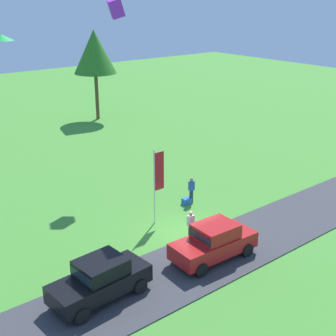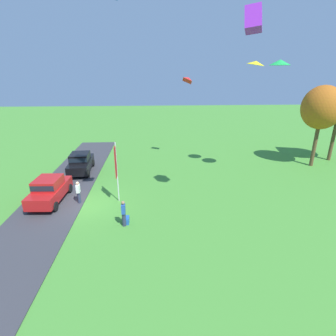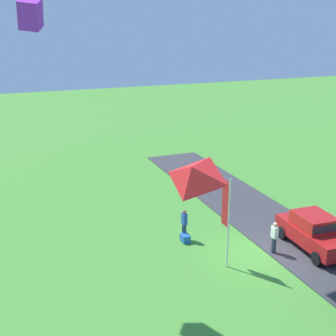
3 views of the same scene
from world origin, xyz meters
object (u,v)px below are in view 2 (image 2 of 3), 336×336
(car_sedan_far_end, at_px, (81,162))
(kite_box_over_trees, at_px, (253,19))
(flag_banner, at_px, (116,166))
(kite_diamond_trailing_tail, at_px, (189,80))
(kite_delta_mid_center, at_px, (256,63))
(person_beside_suv, at_px, (124,213))
(cooler_box, at_px, (126,220))
(tree_left_of_center, at_px, (322,108))
(car_sedan_near_entrance, at_px, (49,189))
(person_watching_sky, at_px, (78,192))
(kite_delta_high_left, at_px, (280,62))

(car_sedan_far_end, distance_m, kite_box_over_trees, 18.30)
(car_sedan_far_end, xyz_separation_m, flag_banner, (6.34, 4.23, 1.78))
(kite_diamond_trailing_tail, height_order, kite_delta_mid_center, kite_delta_mid_center)
(kite_box_over_trees, bearing_deg, person_beside_suv, -85.76)
(kite_diamond_trailing_tail, bearing_deg, flag_banner, -33.18)
(person_beside_suv, relative_size, kite_box_over_trees, 1.51)
(person_beside_suv, distance_m, kite_diamond_trailing_tail, 15.75)
(kite_box_over_trees, bearing_deg, cooler_box, -88.27)
(kite_delta_mid_center, bearing_deg, cooler_box, -52.62)
(tree_left_of_center, distance_m, cooler_box, 21.16)
(car_sedan_near_entrance, relative_size, person_watching_sky, 2.61)
(person_watching_sky, xyz_separation_m, tree_left_of_center, (-6.98, 21.48, 4.93))
(tree_left_of_center, bearing_deg, kite_delta_high_left, -60.81)
(kite_diamond_trailing_tail, bearing_deg, person_beside_suv, -23.40)
(cooler_box, bearing_deg, kite_diamond_trailing_tail, 156.36)
(person_beside_suv, height_order, kite_delta_mid_center, kite_delta_mid_center)
(kite_delta_mid_center, bearing_deg, car_sedan_near_entrance, -73.80)
(person_watching_sky, height_order, kite_box_over_trees, kite_box_over_trees)
(tree_left_of_center, relative_size, cooler_box, 14.10)
(person_beside_suv, bearing_deg, kite_delta_high_left, 119.60)
(person_watching_sky, xyz_separation_m, kite_diamond_trailing_tail, (-9.58, 9.04, 7.43))
(person_beside_suv, height_order, cooler_box, person_beside_suv)
(car_sedan_far_end, xyz_separation_m, car_sedan_near_entrance, (6.04, -0.70, 0.00))
(cooler_box, distance_m, kite_box_over_trees, 13.28)
(car_sedan_far_end, relative_size, person_beside_suv, 2.64)
(kite_box_over_trees, bearing_deg, flag_banner, -108.95)
(person_beside_suv, height_order, kite_diamond_trailing_tail, kite_diamond_trailing_tail)
(car_sedan_near_entrance, bearing_deg, kite_box_over_trees, 76.83)
(cooler_box, height_order, kite_delta_high_left, kite_delta_high_left)
(person_beside_suv, relative_size, kite_diamond_trailing_tail, 1.66)
(cooler_box, relative_size, kite_box_over_trees, 0.49)
(car_sedan_near_entrance, distance_m, tree_left_of_center, 24.98)
(kite_delta_mid_center, bearing_deg, tree_left_of_center, 104.66)
(cooler_box, bearing_deg, tree_left_of_center, 118.79)
(car_sedan_near_entrance, distance_m, person_watching_sky, 2.16)
(kite_delta_mid_center, bearing_deg, person_watching_sky, -70.21)
(person_watching_sky, xyz_separation_m, flag_banner, (-0.04, 2.80, 1.95))
(person_watching_sky, bearing_deg, kite_delta_mid_center, 109.79)
(person_watching_sky, height_order, kite_diamond_trailing_tail, kite_diamond_trailing_tail)
(kite_diamond_trailing_tail, height_order, kite_delta_high_left, kite_delta_high_left)
(tree_left_of_center, distance_m, kite_delta_high_left, 8.24)
(car_sedan_far_end, xyz_separation_m, kite_box_over_trees, (9.02, 12.03, 10.44))
(kite_diamond_trailing_tail, bearing_deg, car_sedan_near_entrance, -50.39)
(car_sedan_far_end, distance_m, kite_delta_high_left, 18.91)
(flag_banner, relative_size, kite_delta_mid_center, 3.08)
(tree_left_of_center, bearing_deg, kite_box_over_trees, -48.53)
(car_sedan_near_entrance, height_order, tree_left_of_center, tree_left_of_center)
(person_beside_suv, distance_m, kite_delta_high_left, 15.99)
(kite_diamond_trailing_tail, bearing_deg, kite_delta_mid_center, 46.29)
(car_sedan_far_end, xyz_separation_m, tree_left_of_center, (-0.60, 22.91, 4.76))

